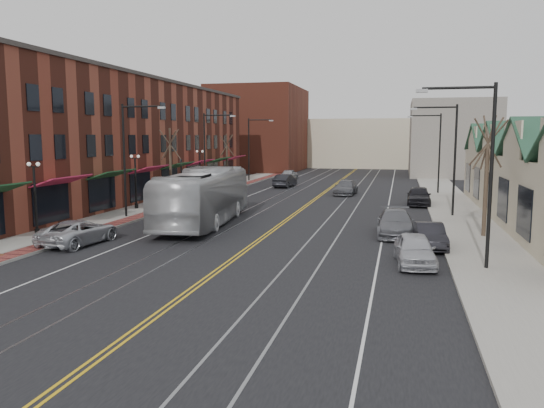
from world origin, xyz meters
The scene contains 30 objects.
ground centered at (0.00, 0.00, 0.00)m, with size 160.00×160.00×0.00m, color black.
sidewalk_left centered at (-12.00, 20.00, 0.07)m, with size 4.00×120.00×0.15m, color gray.
sidewalk_right centered at (12.00, 20.00, 0.07)m, with size 4.00×120.00×0.15m, color gray.
building_left centered at (-19.00, 27.00, 5.50)m, with size 10.00×50.00×11.00m, color maroon.
backdrop_left centered at (-16.00, 70.00, 7.00)m, with size 14.00×18.00×14.00m, color maroon.
backdrop_mid centered at (0.00, 85.00, 4.50)m, with size 22.00×14.00×9.00m, color beige.
backdrop_right centered at (15.00, 65.00, 5.50)m, with size 12.00×16.00×11.00m, color slate.
streetlight_l_1 centered at (-11.05, 16.00, 5.03)m, with size 3.33×0.25×8.00m.
streetlight_l_2 centered at (-11.05, 32.00, 5.03)m, with size 3.33×0.25×8.00m.
streetlight_l_3 centered at (-11.05, 48.00, 5.03)m, with size 3.33×0.25×8.00m.
streetlight_r_0 centered at (11.05, 6.00, 5.03)m, with size 3.33×0.25×8.00m.
streetlight_r_1 centered at (11.05, 22.00, 5.03)m, with size 3.33×0.25×8.00m.
streetlight_r_2 centered at (11.05, 38.00, 5.03)m, with size 3.33×0.25×8.00m.
lamppost_l_1 centered at (-12.80, 8.00, 2.20)m, with size 0.84×0.28×4.27m.
lamppost_l_2 centered at (-12.80, 20.00, 2.20)m, with size 0.84×0.28×4.27m.
lamppost_l_3 centered at (-12.80, 34.00, 2.20)m, with size 0.84×0.28×4.27m.
tree_left_near centered at (-12.50, 26.00, 3.51)m, with size 1.78×1.37×6.48m.
tree_left_far centered at (-12.50, 42.00, 3.28)m, with size 1.66×1.28×6.02m.
tree_right_mid centered at (12.50, 14.00, 3.75)m, with size 1.90×1.46×6.93m.
manhole_far centered at (-11.20, 8.00, 0.16)m, with size 0.60×0.60×0.02m, color #592D19.
traffic_signal centered at (-10.60, 24.00, 2.35)m, with size 0.18×0.15×3.80m.
transit_bus centered at (-5.00, 14.76, 1.87)m, with size 3.14×13.44×3.74m, color #B4B4B6.
parked_suv centered at (-9.30, 6.88, 0.69)m, with size 2.28×4.95×1.38m, color silver.
parked_car_a centered at (8.44, 6.40, 0.72)m, with size 1.71×4.25×1.45m, color #B7B8BF.
parked_car_b centered at (9.30, 10.36, 0.67)m, with size 1.41×4.05×1.33m, color black.
parked_car_c centered at (7.50, 13.66, 0.76)m, with size 2.14×5.26×1.53m, color slate.
parked_car_d centered at (9.30, 28.34, 0.82)m, with size 1.94×4.82×1.64m, color black.
distant_car_left centered at (-5.25, 41.46, 0.76)m, with size 1.60×4.58×1.51m, color black.
distant_car_right centered at (2.36, 35.25, 0.72)m, with size 2.01×4.94×1.43m, color #57585E.
distant_car_far centered at (-6.94, 52.15, 0.73)m, with size 1.72×4.26×1.45m, color #9E9FA5.
Camera 1 is at (7.69, -18.33, 5.90)m, focal length 35.00 mm.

